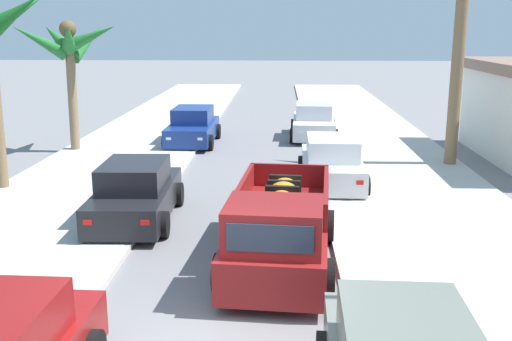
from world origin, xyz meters
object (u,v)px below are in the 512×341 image
Objects in this scene: car_left_far at (136,194)px; car_right_near at (193,127)px; car_left_mid at (332,163)px; car_left_near at (313,122)px; pickup_truck at (280,229)px; palm_tree_right_mid at (69,46)px.

car_right_near is at bearing 90.15° from car_left_far.
car_right_near and car_left_mid have the same top height.
car_left_near is 5.39m from car_right_near.
car_left_near is (1.46, 14.65, -0.10)m from pickup_truck.
pickup_truck is at bearing -95.70° from car_left_near.
pickup_truck is 13.60m from car_right_near.
pickup_truck is at bearing -74.24° from car_right_near.
palm_tree_right_mid is at bearing -159.01° from car_right_near.
palm_tree_right_mid is (-4.46, 8.52, 3.39)m from car_left_far.
pickup_truck reaches higher than car_left_far.
palm_tree_right_mid reaches higher than car_right_near.
car_right_near is 0.99× the size of car_left_far.
car_left_near is at bearing 66.46° from car_left_far.
car_left_far is (-5.26, -3.67, 0.00)m from car_left_mid.
car_right_near is (-3.70, 13.09, -0.10)m from pickup_truck.
pickup_truck reaches higher than car_right_near.
car_left_far is at bearing -145.10° from car_left_mid.
car_left_mid is at bearing 76.30° from pickup_truck.
car_left_near is 1.01× the size of car_right_near.
car_left_mid is 11.38m from palm_tree_right_mid.
pickup_truck is 14.37m from palm_tree_right_mid.
car_left_near is 1.01× the size of car_left_mid.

